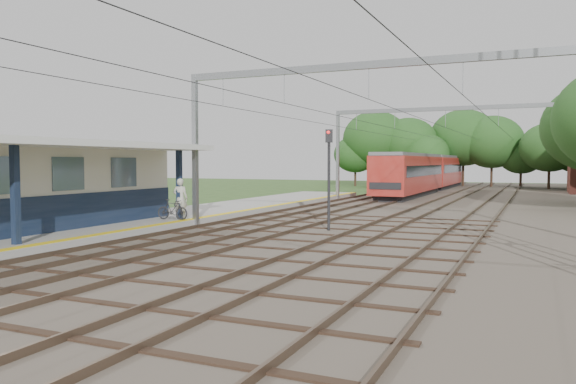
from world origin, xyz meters
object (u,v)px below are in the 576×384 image
Objects in this scene: bicycle at (172,210)px; train at (429,172)px; signal_post at (329,168)px; person at (180,198)px.

train is (5.40, 34.95, 1.21)m from bicycle.
bicycle is 0.36× the size of signal_post.
train is 33.95m from signal_post.
bicycle is 35.38m from train.
signal_post is (1.85, -33.89, 0.74)m from train.
person is 7.36m from signal_post.
bicycle is 0.05× the size of train.
signal_post is (7.25, 1.05, 1.94)m from bicycle.
person is 1.21× the size of bicycle.
person is 34.81m from train.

